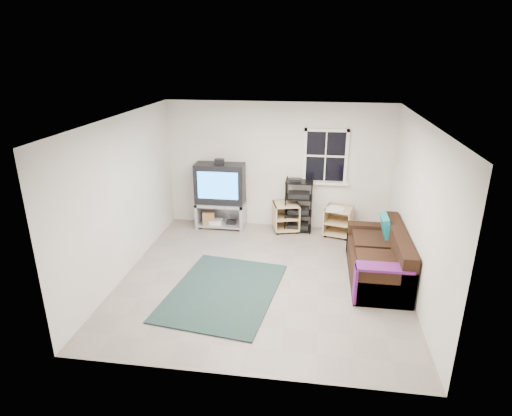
% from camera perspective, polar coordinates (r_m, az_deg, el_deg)
% --- Properties ---
extents(room, '(4.60, 4.62, 4.60)m').
position_cam_1_polar(room, '(8.71, 9.22, 6.37)').
color(room, gray).
rests_on(room, ground).
extents(tv_unit, '(1.01, 0.50, 1.48)m').
position_cam_1_polar(tv_unit, '(8.87, -4.78, 2.36)').
color(tv_unit, '#A2A2AA').
rests_on(tv_unit, ground).
extents(av_rack, '(0.55, 0.40, 1.11)m').
position_cam_1_polar(av_rack, '(8.83, 5.67, -0.05)').
color(av_rack, black).
rests_on(av_rack, ground).
extents(side_table_left, '(0.61, 0.61, 0.59)m').
position_cam_1_polar(side_table_left, '(8.89, 3.96, -0.99)').
color(side_table_left, tan).
rests_on(side_table_left, ground).
extents(side_table_right, '(0.63, 0.63, 0.60)m').
position_cam_1_polar(side_table_right, '(8.78, 10.94, -1.46)').
color(side_table_right, tan).
rests_on(side_table_right, ground).
extents(sofa, '(0.86, 1.95, 0.89)m').
position_cam_1_polar(sofa, '(7.34, 16.16, -6.63)').
color(sofa, black).
rests_on(sofa, ground).
extents(shag_rug, '(1.84, 2.34, 0.03)m').
position_cam_1_polar(shag_rug, '(6.79, -4.37, -11.02)').
color(shag_rug, black).
rests_on(shag_rug, ground).
extents(paper_bag, '(0.28, 0.22, 0.35)m').
position_cam_1_polar(paper_bag, '(9.06, -6.35, -1.58)').
color(paper_bag, olive).
rests_on(paper_bag, ground).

